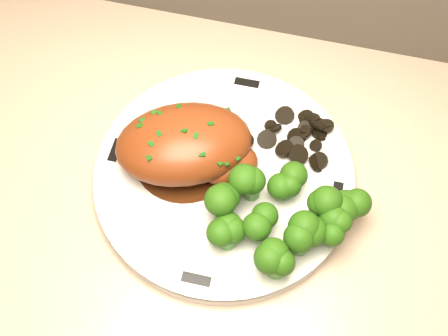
% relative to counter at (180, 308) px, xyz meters
% --- Properties ---
extents(counter, '(1.97, 0.65, 0.97)m').
position_rel_counter_xyz_m(counter, '(0.00, 0.00, 0.00)').
color(counter, brown).
rests_on(counter, ground).
extents(plate, '(0.30, 0.30, 0.02)m').
position_rel_counter_xyz_m(plate, '(0.07, 0.06, 0.43)').
color(plate, silver).
rests_on(plate, counter).
extents(rim_accent_0, '(0.01, 0.03, 0.00)m').
position_rel_counter_xyz_m(rim_accent_0, '(0.20, 0.06, 0.44)').
color(rim_accent_0, black).
rests_on(rim_accent_0, plate).
extents(rim_accent_1, '(0.03, 0.01, 0.00)m').
position_rel_counter_xyz_m(rim_accent_1, '(0.06, 0.19, 0.44)').
color(rim_accent_1, black).
rests_on(rim_accent_1, plate).
extents(rim_accent_2, '(0.01, 0.03, 0.00)m').
position_rel_counter_xyz_m(rim_accent_2, '(-0.07, 0.06, 0.44)').
color(rim_accent_2, black).
rests_on(rim_accent_2, plate).
extents(rim_accent_3, '(0.03, 0.01, 0.00)m').
position_rel_counter_xyz_m(rim_accent_3, '(0.07, -0.07, 0.44)').
color(rim_accent_3, black).
rests_on(rim_accent_3, plate).
extents(gravy_pool, '(0.12, 0.12, 0.00)m').
position_rel_counter_xyz_m(gravy_pool, '(0.02, 0.07, 0.44)').
color(gravy_pool, '#37190A').
rests_on(gravy_pool, plate).
extents(chicken_breast, '(0.19, 0.16, 0.06)m').
position_rel_counter_xyz_m(chicken_breast, '(0.02, 0.07, 0.47)').
color(chicken_breast, maroon).
rests_on(chicken_breast, plate).
extents(mushroom_pile, '(0.09, 0.07, 0.02)m').
position_rel_counter_xyz_m(mushroom_pile, '(0.13, 0.12, 0.45)').
color(mushroom_pile, black).
rests_on(mushroom_pile, plate).
extents(broccoli_florets, '(0.16, 0.13, 0.05)m').
position_rel_counter_xyz_m(broccoli_florets, '(0.14, 0.01, 0.47)').
color(broccoli_florets, '#52923D').
rests_on(broccoli_florets, plate).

